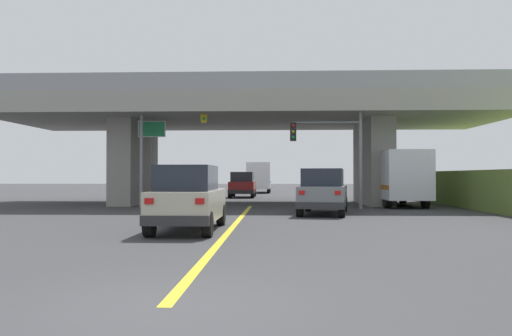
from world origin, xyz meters
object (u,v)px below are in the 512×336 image
sedan_oncoming (243,185)px  highway_sign (152,142)px  suv_lead (188,198)px  traffic_signal_nearside (335,144)px  traffic_signal_farside (163,134)px  semi_truck_distant (259,177)px  suv_crossing (323,191)px  box_truck (397,178)px

sedan_oncoming → highway_sign: bearing=-108.7°
suv_lead → highway_sign: (-4.22, 12.51, 2.58)m
traffic_signal_nearside → highway_sign: bearing=170.9°
traffic_signal_farside → highway_sign: 1.34m
sedan_oncoming → traffic_signal_nearside: bearing=-67.8°
suv_lead → traffic_signal_farside: bearing=106.4°
semi_truck_distant → suv_lead: bearing=-91.5°
highway_sign → suv_lead: bearing=-71.4°
suv_crossing → highway_sign: highway_sign is taller
suv_crossing → traffic_signal_farside: (-8.19, 4.45, 2.94)m
box_truck → sedan_oncoming: bearing=129.6°
sedan_oncoming → highway_sign: 13.47m
suv_crossing → box_truck: bearing=62.8°
suv_lead → traffic_signal_nearside: 12.57m
suv_crossing → traffic_signal_nearside: (0.98, 3.83, 2.33)m
suv_crossing → semi_truck_distant: size_ratio=0.74×
sedan_oncoming → semi_truck_distant: semi_truck_distant is taller
suv_crossing → suv_lead: bearing=-114.9°
box_truck → sedan_oncoming: (-9.53, 11.51, -0.60)m
sedan_oncoming → semi_truck_distant: (0.93, 11.63, 0.58)m
sedan_oncoming → traffic_signal_nearside: traffic_signal_nearside is taller
suv_crossing → traffic_signal_farside: traffic_signal_farside is taller
highway_sign → semi_truck_distant: (5.17, 24.14, -1.99)m
suv_lead → traffic_signal_nearside: bearing=62.1°
suv_crossing → traffic_signal_farside: size_ratio=0.78×
box_truck → semi_truck_distant: 24.68m
sedan_oncoming → traffic_signal_farside: (-3.41, -13.50, 2.94)m
suv_lead → box_truck: 16.57m
suv_crossing → sedan_oncoming: same height
traffic_signal_nearside → highway_sign: 10.13m
traffic_signal_nearside → traffic_signal_farside: size_ratio=0.87×
highway_sign → traffic_signal_nearside: bearing=-9.1°
suv_crossing → semi_truck_distant: 29.83m
sedan_oncoming → highway_sign: size_ratio=0.92×
traffic_signal_nearside → highway_sign: (-10.00, 1.60, 0.24)m
box_truck → traffic_signal_farside: (-12.94, -1.99, 2.34)m
traffic_signal_farside → highway_sign: bearing=130.2°
traffic_signal_farside → semi_truck_distant: traffic_signal_farside is taller
suv_crossing → traffic_signal_farside: bearing=160.8°
suv_crossing → highway_sign: size_ratio=0.98×
semi_truck_distant → box_truck: bearing=-69.6°
suv_lead → semi_truck_distant: (0.96, 36.66, 0.58)m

